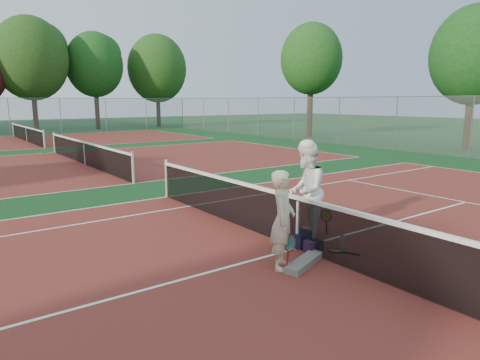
% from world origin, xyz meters
% --- Properties ---
extents(ground, '(130.00, 130.00, 0.00)m').
position_xyz_m(ground, '(0.00, 0.00, 0.00)').
color(ground, '#0F3816').
rests_on(ground, ground).
extents(court_main, '(23.77, 10.97, 0.01)m').
position_xyz_m(court_main, '(0.00, 0.00, 0.00)').
color(court_main, maroon).
rests_on(court_main, ground).
extents(court_far_a, '(23.77, 10.97, 0.01)m').
position_xyz_m(court_far_a, '(0.00, 13.50, 0.00)').
color(court_far_a, maroon).
rests_on(court_far_a, ground).
extents(court_far_b, '(23.77, 10.97, 0.01)m').
position_xyz_m(court_far_b, '(0.00, 27.00, 0.00)').
color(court_far_b, maroon).
rests_on(court_far_b, ground).
extents(net_main, '(0.10, 10.98, 1.02)m').
position_xyz_m(net_main, '(0.00, 0.00, 0.51)').
color(net_main, black).
rests_on(net_main, ground).
extents(net_far_a, '(0.10, 10.98, 1.02)m').
position_xyz_m(net_far_a, '(0.00, 13.50, 0.51)').
color(net_far_a, black).
rests_on(net_far_a, ground).
extents(net_far_b, '(0.10, 10.98, 1.02)m').
position_xyz_m(net_far_b, '(0.00, 27.00, 0.51)').
color(net_far_b, black).
rests_on(net_far_b, ground).
extents(fence_back, '(32.00, 0.06, 3.00)m').
position_xyz_m(fence_back, '(0.00, 34.00, 1.50)').
color(fence_back, slate).
rests_on(fence_back, ground).
extents(fence_right, '(0.06, 54.50, 3.00)m').
position_xyz_m(fence_right, '(16.00, 6.75, 1.50)').
color(fence_right, slate).
rests_on(fence_right, ground).
extents(player_a, '(0.72, 0.70, 1.67)m').
position_xyz_m(player_a, '(-0.87, -0.55, 0.83)').
color(player_a, beige).
rests_on(player_a, ground).
extents(player_b, '(1.20, 1.17, 1.95)m').
position_xyz_m(player_b, '(0.64, 0.45, 0.97)').
color(player_b, white).
rests_on(player_b, ground).
extents(racket_red, '(0.21, 0.30, 0.60)m').
position_xyz_m(racket_red, '(-0.84, -0.68, 0.30)').
color(racket_red, maroon).
rests_on(racket_red, ground).
extents(racket_black_held, '(0.34, 0.35, 0.57)m').
position_xyz_m(racket_black_held, '(0.96, 0.17, 0.29)').
color(racket_black_held, black).
rests_on(racket_black_held, ground).
extents(racket_spare, '(0.49, 0.66, 0.03)m').
position_xyz_m(racket_spare, '(0.46, -0.54, 0.01)').
color(racket_spare, black).
rests_on(racket_spare, ground).
extents(sports_bag_navy, '(0.45, 0.39, 0.30)m').
position_xyz_m(sports_bag_navy, '(0.14, 0.01, 0.15)').
color(sports_bag_navy, black).
rests_on(sports_bag_navy, ground).
extents(sports_bag_purple, '(0.34, 0.26, 0.25)m').
position_xyz_m(sports_bag_purple, '(0.04, -0.38, 0.13)').
color(sports_bag_purple, black).
rests_on(sports_bag_purple, ground).
extents(net_cover_canvas, '(1.11, 0.63, 0.11)m').
position_xyz_m(net_cover_canvas, '(-0.49, -0.70, 0.06)').
color(net_cover_canvas, '#635E59').
rests_on(net_cover_canvas, ground).
extents(water_bottle, '(0.09, 0.09, 0.30)m').
position_xyz_m(water_bottle, '(0.58, -0.59, 0.15)').
color(water_bottle, silver).
rests_on(water_bottle, ground).
extents(tree_back_3, '(6.35, 6.35, 10.09)m').
position_xyz_m(tree_back_3, '(2.48, 36.59, 6.42)').
color(tree_back_3, '#382314').
rests_on(tree_back_3, ground).
extents(tree_back_4, '(5.42, 5.42, 9.33)m').
position_xyz_m(tree_back_4, '(8.22, 37.14, 6.20)').
color(tree_back_4, '#382314').
rests_on(tree_back_4, ground).
extents(tree_back_5, '(6.20, 6.20, 9.72)m').
position_xyz_m(tree_back_5, '(14.94, 37.45, 6.14)').
color(tree_back_5, '#382314').
rests_on(tree_back_5, ground).
extents(tree_right_0, '(4.71, 4.71, 7.94)m').
position_xyz_m(tree_right_0, '(19.20, 6.39, 5.21)').
color(tree_right_0, '#382314').
rests_on(tree_right_0, ground).
extents(tree_right_1, '(4.66, 4.66, 8.58)m').
position_xyz_m(tree_right_1, '(18.63, 18.28, 5.87)').
color(tree_right_1, '#382314').
rests_on(tree_right_1, ground).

